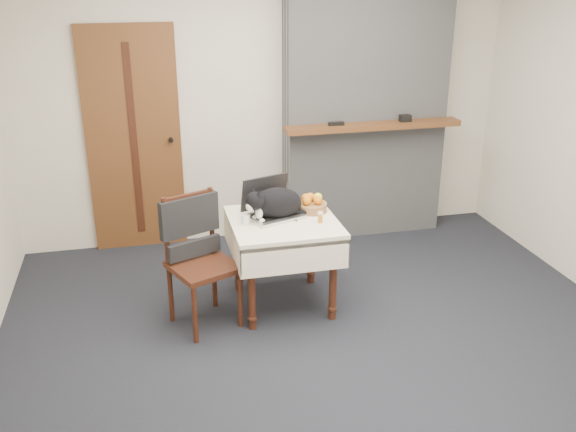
# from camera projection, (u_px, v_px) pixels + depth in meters

# --- Properties ---
(ground) EXTENTS (4.50, 4.50, 0.00)m
(ground) POSITION_uv_depth(u_px,v_px,m) (325.00, 340.00, 4.49)
(ground) COLOR black
(ground) RESTS_ON ground
(room_shell) EXTENTS (4.52, 4.01, 2.61)m
(room_shell) POSITION_uv_depth(u_px,v_px,m) (311.00, 75.00, 4.26)
(room_shell) COLOR beige
(room_shell) RESTS_ON ground
(door) EXTENTS (0.82, 0.10, 2.00)m
(door) POSITION_uv_depth(u_px,v_px,m) (134.00, 141.00, 5.65)
(door) COLOR brown
(door) RESTS_ON ground
(chimney) EXTENTS (1.62, 0.48, 2.60)m
(chimney) POSITION_uv_depth(u_px,v_px,m) (366.00, 99.00, 5.88)
(chimney) COLOR gray
(chimney) RESTS_ON ground
(side_table) EXTENTS (0.78, 0.78, 0.70)m
(side_table) POSITION_uv_depth(u_px,v_px,m) (283.00, 234.00, 4.75)
(side_table) COLOR #3A1C0F
(side_table) RESTS_ON ground
(laptop) EXTENTS (0.47, 0.44, 0.29)m
(laptop) POSITION_uv_depth(u_px,v_px,m) (271.00, 206.00, 4.78)
(laptop) COLOR #B7B7BC
(laptop) RESTS_ON side_table
(cat) EXTENTS (0.56, 0.34, 0.27)m
(cat) POSITION_uv_depth(u_px,v_px,m) (277.00, 203.00, 4.71)
(cat) COLOR black
(cat) RESTS_ON side_table
(cream_jar) EXTENTS (0.06, 0.06, 0.07)m
(cream_jar) POSITION_uv_depth(u_px,v_px,m) (246.00, 220.00, 4.62)
(cream_jar) COLOR white
(cream_jar) RESTS_ON side_table
(pill_bottle) EXTENTS (0.04, 0.04, 0.08)m
(pill_bottle) POSITION_uv_depth(u_px,v_px,m) (320.00, 217.00, 4.65)
(pill_bottle) COLOR #AF6A15
(pill_bottle) RESTS_ON side_table
(fruit_basket) EXTENTS (0.23, 0.23, 0.13)m
(fruit_basket) POSITION_uv_depth(u_px,v_px,m) (312.00, 204.00, 4.86)
(fruit_basket) COLOR olive
(fruit_basket) RESTS_ON side_table
(desk_clutter) EXTENTS (0.10, 0.11, 0.01)m
(desk_clutter) POSITION_uv_depth(u_px,v_px,m) (300.00, 214.00, 4.82)
(desk_clutter) COLOR black
(desk_clutter) RESTS_ON side_table
(chair) EXTENTS (0.56, 0.56, 0.96)m
(chair) POSITION_uv_depth(u_px,v_px,m) (196.00, 242.00, 4.55)
(chair) COLOR #3A1C0F
(chair) RESTS_ON ground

